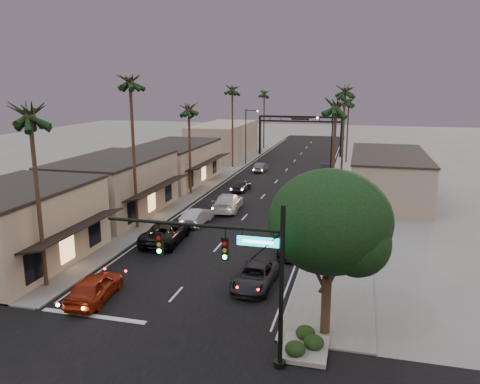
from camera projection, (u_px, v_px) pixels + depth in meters
The scene contains 33 objects.
ground at pixel (268, 191), 57.60m from camera, with size 200.00×200.00×0.00m, color slate.
road at pixel (275, 183), 62.31m from camera, with size 14.00×120.00×0.02m, color black.
sidewalk_left at pixel (222, 170), 71.21m from camera, with size 5.00×92.00×0.12m, color slate.
sidewalk_right at pixel (349, 176), 66.61m from camera, with size 5.00×92.00×0.12m, color slate.
storefront_near at pixel (17, 228), 33.70m from camera, with size 8.00×12.00×5.50m, color tan.
storefront_mid at pixel (114, 187), 46.91m from camera, with size 8.00×14.00×5.50m, color gray.
storefront_far at pixel (175, 164), 62.07m from camera, with size 8.00×16.00×5.00m, color tan.
storefront_dist at pixel (224, 141), 83.66m from camera, with size 8.00×20.00×6.00m, color gray.
building_right at pixel (388, 177), 53.65m from camera, with size 8.00×18.00×5.00m, color gray.
traffic_signal at pixel (240, 261), 21.10m from camera, with size 8.51×0.22×7.80m.
corner_tree at pixel (331, 226), 23.24m from camera, with size 6.20×6.20×8.80m.
planter at pixel (305, 352), 22.95m from camera, with size 2.20×2.60×0.24m, color gray.
arch at pixel (300, 126), 84.66m from camera, with size 15.20×0.40×7.27m.
streetlight_right at pixel (329, 145), 59.44m from camera, with size 2.13×0.30×9.00m.
streetlight_left at pixel (247, 132), 75.06m from camera, with size 2.13×0.30×9.00m.
palm_la at pixel (29, 108), 27.84m from camera, with size 3.20×3.20×13.20m.
palm_lb at pixel (130, 78), 39.68m from camera, with size 3.20×3.20×15.20m.
palm_lc at pixel (189, 105), 53.55m from camera, with size 3.20×3.20×12.20m.
palm_ld at pixel (232, 87), 71.04m from camera, with size 3.20×3.20×14.20m.
palm_ra at pixel (336, 102), 37.84m from camera, with size 3.20×3.20×13.20m.
palm_rb at pixel (345, 88), 56.50m from camera, with size 3.20×3.20×14.20m.
palm_rc at pixel (349, 99), 75.81m from camera, with size 3.20×3.20×12.20m.
palm_far at pixel (264, 91), 92.89m from camera, with size 3.20×3.20×13.20m.
oncoming_red at pixel (95, 287), 28.37m from camera, with size 1.97×4.90×1.67m, color maroon.
oncoming_pickup at pixel (166, 232), 38.81m from camera, with size 2.89×6.28×1.74m, color black.
oncoming_silver at pixel (197, 216), 43.84m from camera, with size 1.62×4.65×1.53m, color #9F9FA4.
oncoming_white at pixel (228, 202), 48.64m from camera, with size 2.48×6.11×1.77m, color #BDBDBD.
oncoming_dgrey at pixel (241, 185), 57.53m from camera, with size 1.70×4.23×1.44m, color black.
oncoming_grey_far at pixel (261, 167), 70.21m from camera, with size 1.43×4.10×1.35m, color #49494D.
curbside_near at pixel (255, 276), 30.28m from camera, with size 2.36×5.12×1.42m, color black.
curbside_black at pixel (295, 242), 36.47m from camera, with size 2.32×5.71×1.66m, color black.
curbside_grey at pixel (304, 213), 45.11m from camera, with size 1.72×4.29×1.46m, color #535459.
curbside_far at pixel (326, 169), 68.22m from camera, with size 1.61×4.61×1.52m, color black.
Camera 1 is at (10.62, -15.24, 12.85)m, focal length 35.00 mm.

